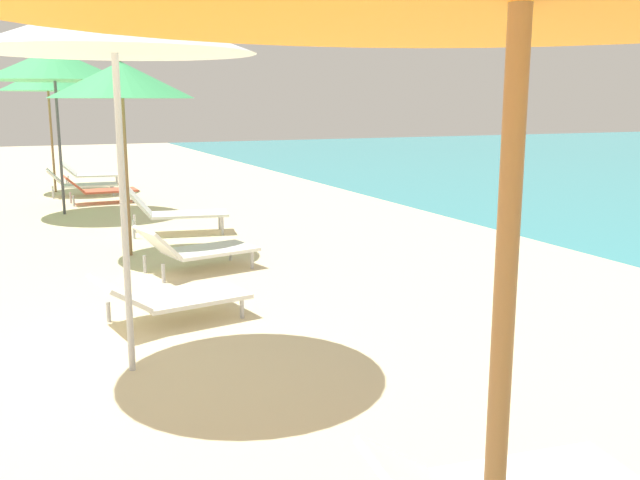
% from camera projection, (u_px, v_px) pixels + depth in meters
% --- Properties ---
extents(umbrella_fourth, '(1.97, 1.97, 2.75)m').
position_uv_depth(umbrella_fourth, '(113.00, 27.00, 4.79)').
color(umbrella_fourth, silver).
rests_on(umbrella_fourth, ground).
extents(lounger_fourth_shoreside, '(1.44, 0.91, 0.47)m').
position_uv_depth(lounger_fourth_shoreside, '(170.00, 296.00, 6.40)').
color(lounger_fourth_shoreside, white).
rests_on(lounger_fourth_shoreside, ground).
extents(umbrella_fifth, '(1.82, 1.82, 2.55)m').
position_uv_depth(umbrella_fifth, '(121.00, 80.00, 8.76)').
color(umbrella_fifth, olive).
rests_on(umbrella_fifth, ground).
extents(lounger_fifth_shoreside, '(1.57, 0.85, 0.71)m').
position_uv_depth(lounger_fifth_shoreside, '(175.00, 211.00, 10.61)').
color(lounger_fifth_shoreside, white).
rests_on(lounger_fifth_shoreside, ground).
extents(lounger_fifth_inland, '(1.46, 0.91, 0.59)m').
position_uv_depth(lounger_fifth_inland, '(195.00, 248.00, 8.28)').
color(lounger_fifth_inland, white).
rests_on(lounger_fifth_inland, ground).
extents(umbrella_sixth, '(2.43, 2.43, 2.96)m').
position_uv_depth(umbrella_sixth, '(54.00, 65.00, 12.02)').
color(umbrella_sixth, '#4C4C51').
rests_on(umbrella_sixth, ground).
extents(lounger_sixth_shoreside, '(1.40, 0.64, 0.58)m').
position_uv_depth(lounger_sixth_shoreside, '(99.00, 189.00, 13.84)').
color(lounger_sixth_shoreside, '#D8593F').
rests_on(lounger_sixth_shoreside, ground).
extents(umbrella_farthest, '(2.06, 2.06, 2.79)m').
position_uv_depth(umbrella_farthest, '(47.00, 79.00, 15.14)').
color(umbrella_farthest, olive).
rests_on(umbrella_farthest, ground).
extents(lounger_farthest_shoreside, '(1.45, 0.78, 0.56)m').
position_uv_depth(lounger_farthest_shoreside, '(90.00, 174.00, 16.91)').
color(lounger_farthest_shoreside, white).
rests_on(lounger_farthest_shoreside, ground).
extents(lounger_farthest_inland, '(1.44, 0.65, 0.60)m').
position_uv_depth(lounger_farthest_inland, '(80.00, 183.00, 14.90)').
color(lounger_farthest_inland, white).
rests_on(lounger_farthest_inland, ground).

